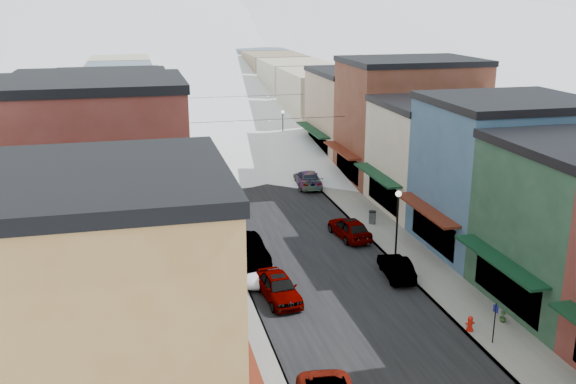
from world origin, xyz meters
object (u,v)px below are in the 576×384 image
car_silver_sedan (279,287)px  car_dark_hatch (248,249)px  car_green_sedan (396,267)px  trash_can (372,217)px  streetlamp_near (397,217)px  fire_hydrant (470,324)px

car_silver_sedan → car_dark_hatch: 6.22m
car_dark_hatch → car_green_sedan: size_ratio=1.21×
car_silver_sedan → car_green_sedan: car_silver_sedan is taller
car_dark_hatch → trash_can: bearing=15.7°
trash_can → streetlamp_near: 7.65m
car_silver_sedan → fire_hydrant: (8.76, -6.16, -0.25)m
car_silver_sedan → car_green_sedan: bearing=4.4°
car_green_sedan → car_silver_sedan: bearing=15.7°
car_silver_sedan → streetlamp_near: streetlamp_near is taller
car_dark_hatch → fire_hydrant: car_dark_hatch is taller
car_silver_sedan → fire_hydrant: 10.72m
fire_hydrant → streetlamp_near: 10.08m
car_dark_hatch → streetlamp_near: (9.39, -2.62, 2.34)m
car_dark_hatch → trash_can: car_dark_hatch is taller
car_silver_sedan → car_green_sedan: 7.91m
car_dark_hatch → trash_can: (10.48, 4.53, -0.16)m
car_green_sedan → fire_hydrant: size_ratio=4.99×
car_green_sedan → fire_hydrant: car_green_sedan is taller
car_silver_sedan → fire_hydrant: car_silver_sedan is taller
trash_can → streetlamp_near: bearing=-98.7°
car_green_sedan → streetlamp_near: streetlamp_near is taller
fire_hydrant → trash_can: bearing=86.5°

